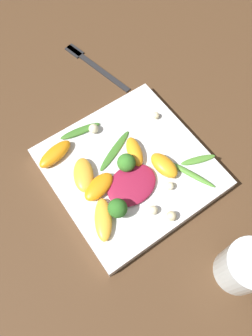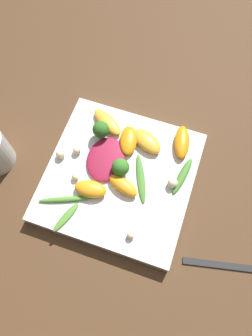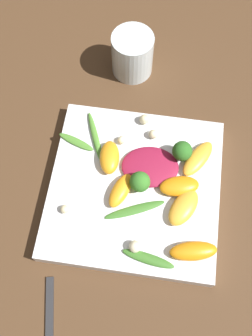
{
  "view_description": "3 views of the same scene",
  "coord_description": "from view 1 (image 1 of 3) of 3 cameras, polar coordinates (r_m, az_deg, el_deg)",
  "views": [
    {
      "loc": [
        0.15,
        0.2,
        0.54
      ],
      "look_at": [
        0.01,
        0.01,
        0.04
      ],
      "focal_mm": 35.0,
      "sensor_mm": 36.0,
      "label": 1
    },
    {
      "loc": [
        -0.2,
        -0.08,
        0.58
      ],
      "look_at": [
        0.01,
        -0.01,
        0.05
      ],
      "focal_mm": 35.0,
      "sensor_mm": 36.0,
      "label": 2
    },
    {
      "loc": [
        0.02,
        -0.22,
        0.59
      ],
      "look_at": [
        -0.02,
        0.02,
        0.04
      ],
      "focal_mm": 42.0,
      "sensor_mm": 36.0,
      "label": 3
    }
  ],
  "objects": [
    {
      "name": "ground_plane",
      "position": [
        0.59,
        0.63,
        -0.67
      ],
      "size": [
        2.4,
        2.4,
        0.0
      ],
      "primitive_type": "plane",
      "color": "#4C331E"
    },
    {
      "name": "plate",
      "position": [
        0.58,
        0.65,
        -0.14
      ],
      "size": [
        0.26,
        0.26,
        0.03
      ],
      "color": "white",
      "rests_on": "ground_plane"
    },
    {
      "name": "drinking_glass",
      "position": [
        0.53,
        19.91,
        -15.91
      ],
      "size": [
        0.07,
        0.07,
        0.08
      ],
      "color": "silver",
      "rests_on": "ground_plane"
    },
    {
      "name": "fork",
      "position": [
        0.74,
        -6.25,
        17.86
      ],
      "size": [
        0.05,
        0.18,
        0.01
      ],
      "color": "#262628",
      "rests_on": "ground_plane"
    },
    {
      "name": "radicchio_leaf_0",
      "position": [
        0.55,
        0.99,
        -2.91
      ],
      "size": [
        0.1,
        0.08,
        0.01
      ],
      "color": "maroon",
      "rests_on": "plate"
    },
    {
      "name": "orange_segment_0",
      "position": [
        0.57,
        1.48,
        2.88
      ],
      "size": [
        0.04,
        0.06,
        0.02
      ],
      "color": "orange",
      "rests_on": "plate"
    },
    {
      "name": "orange_segment_1",
      "position": [
        0.55,
        -4.76,
        -3.26
      ],
      "size": [
        0.07,
        0.05,
        0.02
      ],
      "color": "orange",
      "rests_on": "plate"
    },
    {
      "name": "orange_segment_2",
      "position": [
        0.56,
        6.65,
        0.46
      ],
      "size": [
        0.04,
        0.06,
        0.02
      ],
      "color": "orange",
      "rests_on": "plate"
    },
    {
      "name": "orange_segment_3",
      "position": [
        0.53,
        -3.99,
        -8.92
      ],
      "size": [
        0.06,
        0.08,
        0.02
      ],
      "color": "#FCAD33",
      "rests_on": "plate"
    },
    {
      "name": "orange_segment_4",
      "position": [
        0.58,
        -12.25,
        2.41
      ],
      "size": [
        0.07,
        0.04,
        0.02
      ],
      "color": "orange",
      "rests_on": "plate"
    },
    {
      "name": "orange_segment_5",
      "position": [
        0.56,
        -7.42,
        -1.17
      ],
      "size": [
        0.06,
        0.07,
        0.02
      ],
      "color": "#FCAD33",
      "rests_on": "plate"
    },
    {
      "name": "broccoli_floret_0",
      "position": [
        0.55,
        -0.2,
        1.22
      ],
      "size": [
        0.03,
        0.03,
        0.04
      ],
      "color": "#7A9E51",
      "rests_on": "plate"
    },
    {
      "name": "broccoli_floret_1",
      "position": [
        0.52,
        -1.47,
        -7.05
      ],
      "size": [
        0.03,
        0.03,
        0.04
      ],
      "color": "#7A9E51",
      "rests_on": "plate"
    },
    {
      "name": "arugula_sprig_0",
      "position": [
        0.57,
        11.12,
        -0.97
      ],
      "size": [
        0.05,
        0.09,
        0.01
      ],
      "color": "#518E33",
      "rests_on": "plate"
    },
    {
      "name": "arugula_sprig_1",
      "position": [
        0.59,
        12.45,
        1.4
      ],
      "size": [
        0.06,
        0.03,
        0.01
      ],
      "color": "#518E33",
      "rests_on": "plate"
    },
    {
      "name": "arugula_sprig_2",
      "position": [
        0.61,
        -7.98,
        6.41
      ],
      "size": [
        0.08,
        0.03,
        0.01
      ],
      "color": "#3D7528",
      "rests_on": "plate"
    },
    {
      "name": "arugula_sprig_3",
      "position": [
        0.58,
        -1.99,
        3.05
      ],
      "size": [
        0.09,
        0.05,
        0.0
      ],
      "color": "#3D7528",
      "rests_on": "plate"
    },
    {
      "name": "macadamia_nut_0",
      "position": [
        0.6,
        -5.67,
        6.83
      ],
      "size": [
        0.02,
        0.02,
        0.02
      ],
      "color": "beige",
      "rests_on": "plate"
    },
    {
      "name": "macadamia_nut_1",
      "position": [
        0.55,
        7.69,
        -3.13
      ],
      "size": [
        0.01,
        0.01,
        0.01
      ],
      "color": "beige",
      "rests_on": "plate"
    },
    {
      "name": "macadamia_nut_2",
      "position": [
        0.53,
        8.21,
        -8.09
      ],
      "size": [
        0.02,
        0.02,
        0.02
      ],
      "color": "beige",
      "rests_on": "plate"
    },
    {
      "name": "macadamia_nut_3",
      "position": [
        0.62,
        5.22,
        9.1
      ],
      "size": [
        0.01,
        0.01,
        0.01
      ],
      "color": "beige",
      "rests_on": "plate"
    },
    {
      "name": "macadamia_nut_4",
      "position": [
        0.53,
        4.74,
        -7.31
      ],
      "size": [
        0.02,
        0.02,
        0.02
      ],
      "color": "beige",
      "rests_on": "plate"
    }
  ]
}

